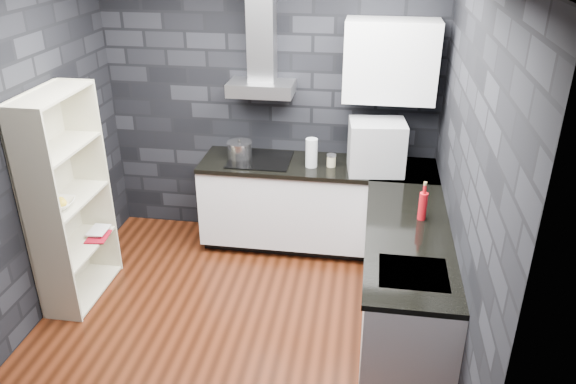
% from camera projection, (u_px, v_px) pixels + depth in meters
% --- Properties ---
extents(ground, '(3.20, 3.20, 0.00)m').
position_uv_depth(ground, '(237.00, 324.00, 4.54)').
color(ground, '#451C0D').
extents(wall_back, '(3.20, 0.05, 2.70)m').
position_uv_depth(wall_back, '(271.00, 104.00, 5.40)').
color(wall_back, black).
rests_on(wall_back, ground).
extents(wall_front, '(3.20, 0.05, 2.70)m').
position_uv_depth(wall_front, '(140.00, 316.00, 2.51)').
color(wall_front, black).
rests_on(wall_front, ground).
extents(wall_left, '(0.05, 3.20, 2.70)m').
position_uv_depth(wall_left, '(17.00, 158.00, 4.18)').
color(wall_left, black).
rests_on(wall_left, ground).
extents(wall_right, '(0.05, 3.20, 2.70)m').
position_uv_depth(wall_right, '(467.00, 186.00, 3.73)').
color(wall_right, black).
rests_on(wall_right, ground).
extents(toekick_back, '(2.18, 0.50, 0.10)m').
position_uv_depth(toekick_back, '(316.00, 240.00, 5.64)').
color(toekick_back, black).
rests_on(toekick_back, ground).
extents(toekick_right, '(0.50, 1.78, 0.10)m').
position_uv_depth(toekick_right, '(405.00, 328.00, 4.43)').
color(toekick_right, black).
rests_on(toekick_right, ground).
extents(counter_back_cab, '(2.20, 0.60, 0.76)m').
position_uv_depth(counter_back_cab, '(317.00, 204.00, 5.42)').
color(counter_back_cab, silver).
rests_on(counter_back_cab, ground).
extents(counter_right_cab, '(0.60, 1.80, 0.76)m').
position_uv_depth(counter_right_cab, '(405.00, 282.00, 4.24)').
color(counter_right_cab, silver).
rests_on(counter_right_cab, ground).
extents(counter_back_top, '(2.20, 0.62, 0.04)m').
position_uv_depth(counter_back_top, '(318.00, 166.00, 5.24)').
color(counter_back_top, black).
rests_on(counter_back_top, counter_back_cab).
extents(counter_right_top, '(0.62, 1.80, 0.04)m').
position_uv_depth(counter_right_top, '(408.00, 236.00, 4.07)').
color(counter_right_top, black).
rests_on(counter_right_top, counter_right_cab).
extents(counter_corner_top, '(0.62, 0.62, 0.04)m').
position_uv_depth(counter_corner_top, '(404.00, 171.00, 5.14)').
color(counter_corner_top, black).
rests_on(counter_corner_top, counter_right_cab).
extents(hood_body, '(0.60, 0.34, 0.12)m').
position_uv_depth(hood_body, '(261.00, 88.00, 5.14)').
color(hood_body, '#A3A4A8').
rests_on(hood_body, wall_back).
extents(hood_chimney, '(0.24, 0.20, 0.90)m').
position_uv_depth(hood_chimney, '(262.00, 30.00, 4.98)').
color(hood_chimney, '#A3A4A8').
rests_on(hood_chimney, hood_body).
extents(upper_cabinet, '(0.80, 0.35, 0.70)m').
position_uv_depth(upper_cabinet, '(391.00, 61.00, 4.85)').
color(upper_cabinet, silver).
rests_on(upper_cabinet, wall_back).
extents(cooktop, '(0.58, 0.50, 0.01)m').
position_uv_depth(cooktop, '(260.00, 160.00, 5.31)').
color(cooktop, black).
rests_on(cooktop, counter_back_top).
extents(sink_rim, '(0.44, 0.40, 0.01)m').
position_uv_depth(sink_rim, '(413.00, 273.00, 3.62)').
color(sink_rim, '#A3A4A8').
rests_on(sink_rim, counter_right_top).
extents(pot, '(0.29, 0.29, 0.14)m').
position_uv_depth(pot, '(240.00, 150.00, 5.33)').
color(pot, silver).
rests_on(pot, cooktop).
extents(glass_vase, '(0.12, 0.12, 0.27)m').
position_uv_depth(glass_vase, '(311.00, 153.00, 5.12)').
color(glass_vase, silver).
rests_on(glass_vase, counter_back_top).
extents(storage_jar, '(0.09, 0.09, 0.10)m').
position_uv_depth(storage_jar, '(331.00, 161.00, 5.16)').
color(storage_jar, tan).
rests_on(storage_jar, counter_back_top).
extents(utensil_crock, '(0.10, 0.10, 0.12)m').
position_uv_depth(utensil_crock, '(354.00, 156.00, 5.24)').
color(utensil_crock, silver).
rests_on(utensil_crock, counter_back_top).
extents(appliance_garage, '(0.52, 0.43, 0.49)m').
position_uv_depth(appliance_garage, '(376.00, 148.00, 4.99)').
color(appliance_garage, '#9EA0A4').
rests_on(appliance_garage, counter_back_top).
extents(red_bottle, '(0.08, 0.08, 0.22)m').
position_uv_depth(red_bottle, '(423.00, 206.00, 4.22)').
color(red_bottle, '#B50F17').
rests_on(red_bottle, counter_right_top).
extents(bookshelf, '(0.53, 0.86, 1.80)m').
position_uv_depth(bookshelf, '(69.00, 200.00, 4.55)').
color(bookshelf, beige).
rests_on(bookshelf, ground).
extents(fruit_bowl, '(0.27, 0.27, 0.06)m').
position_uv_depth(fruit_bowl, '(59.00, 204.00, 4.41)').
color(fruit_bowl, white).
rests_on(fruit_bowl, bookshelf).
extents(book_red, '(0.18, 0.04, 0.24)m').
position_uv_depth(book_red, '(86.00, 226.00, 4.83)').
color(book_red, maroon).
rests_on(book_red, bookshelf).
extents(book_second, '(0.16, 0.02, 0.21)m').
position_uv_depth(book_second, '(88.00, 220.00, 4.88)').
color(book_second, '#B2B2B2').
rests_on(book_second, bookshelf).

